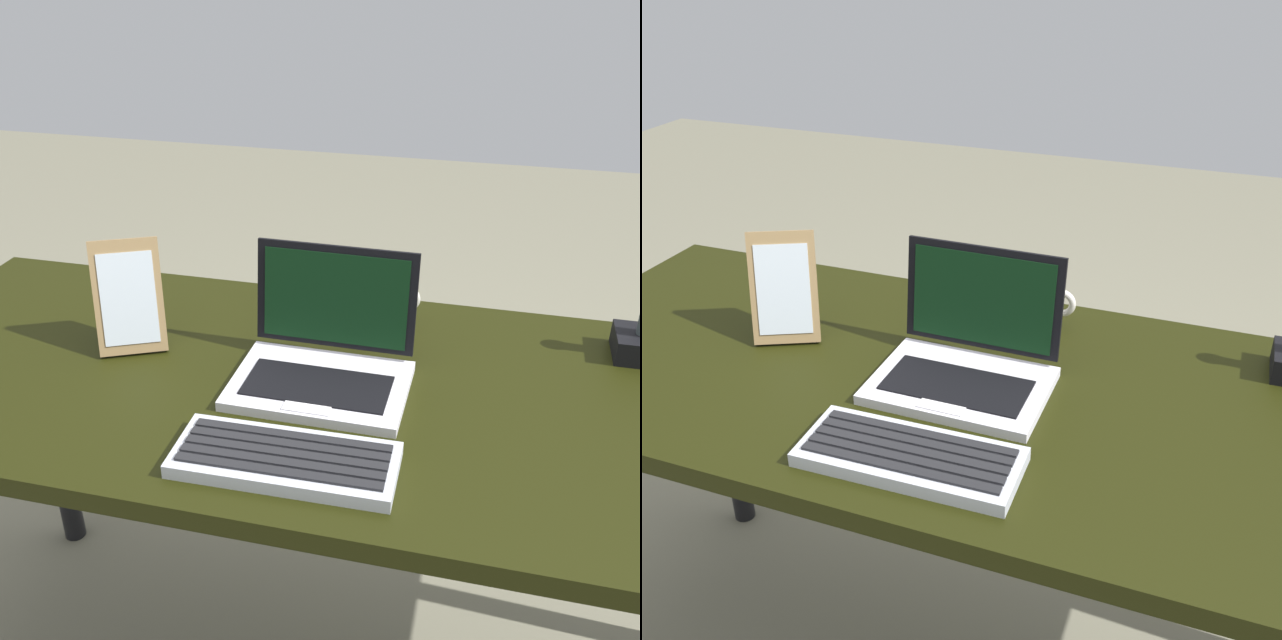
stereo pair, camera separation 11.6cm
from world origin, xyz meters
The scene contains 5 objects.
desk centered at (0.00, 0.00, 0.67)m, with size 1.71×0.67×0.76m.
laptop_front centered at (-0.07, 0.01, 0.80)m, with size 0.28×0.22×0.20m.
external_keyboard centered at (-0.07, -0.22, 0.77)m, with size 0.31×0.13×0.02m.
photo_frame centered at (-0.41, 0.03, 0.86)m, with size 0.13×0.11×0.19m.
coffee_mug centered at (-0.03, 0.24, 0.80)m, with size 0.14×0.09×0.09m.
Camera 2 is at (0.29, -0.96, 1.42)m, focal length 42.10 mm.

